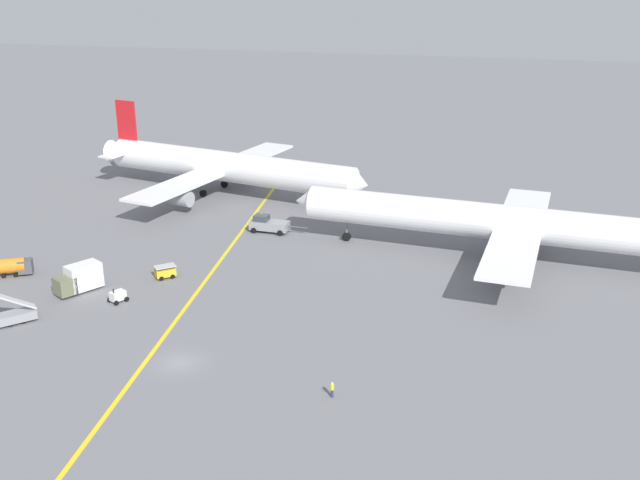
{
  "coord_description": "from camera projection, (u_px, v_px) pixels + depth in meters",
  "views": [
    {
      "loc": [
        32.21,
        -60.81,
        38.33
      ],
      "look_at": [
        7.08,
        29.16,
        4.0
      ],
      "focal_mm": 41.22,
      "sensor_mm": 36.0,
      "label": 1
    }
  ],
  "objects": [
    {
      "name": "gse_baggage_cart_trailing",
      "position": [
        165.0,
        272.0,
        97.16
      ],
      "size": [
        3.07,
        3.01,
        1.71
      ],
      "color": "gold",
      "rests_on": "ground"
    },
    {
      "name": "gse_fuel_bowser_stubby",
      "position": [
        13.0,
        266.0,
        97.8
      ],
      "size": [
        5.19,
        4.05,
        2.4
      ],
      "color": "orange",
      "rests_on": "ground"
    },
    {
      "name": "ground_crew_ramp_agent_by_cones",
      "position": [
        332.0,
        389.0,
        69.9
      ],
      "size": [
        0.43,
        0.41,
        1.64
      ],
      "color": "#2D3351",
      "rests_on": "ground"
    },
    {
      "name": "airliner_being_pushed",
      "position": [
        503.0,
        223.0,
        101.77
      ],
      "size": [
        60.85,
        39.46,
        16.46
      ],
      "color": "white",
      "rests_on": "ground"
    },
    {
      "name": "gse_stair_truck_yellow",
      "position": [
        15.0,
        315.0,
        84.69
      ],
      "size": [
        4.45,
        4.71,
        4.06
      ],
      "color": "gray",
      "rests_on": "ground"
    },
    {
      "name": "gse_gpu_cart_small",
      "position": [
        118.0,
        296.0,
        90.1
      ],
      "size": [
        2.34,
        2.58,
        1.9
      ],
      "color": "silver",
      "rests_on": "ground"
    },
    {
      "name": "ground_plane",
      "position": [
        179.0,
        363.0,
        76.33
      ],
      "size": [
        600.0,
        600.0,
        0.0
      ],
      "primitive_type": "plane",
      "color": "slate"
    },
    {
      "name": "gse_catering_truck_tall",
      "position": [
        79.0,
        279.0,
        92.72
      ],
      "size": [
        4.94,
        6.27,
        3.5
      ],
      "color": "#666B4C",
      "rests_on": "ground"
    },
    {
      "name": "pushback_tug",
      "position": [
        268.0,
        224.0,
        114.19
      ],
      "size": [
        9.23,
        2.91,
        2.96
      ],
      "color": "gray",
      "rests_on": "ground"
    },
    {
      "name": "airliner_at_gate_left",
      "position": [
        227.0,
        167.0,
        132.12
      ],
      "size": [
        54.54,
        45.73,
        15.37
      ],
      "color": "white",
      "rests_on": "ground"
    },
    {
      "name": "taxiway_stripe",
      "position": [
        179.0,
        316.0,
        86.59
      ],
      "size": [
        15.63,
        119.11,
        0.01
      ],
      "primitive_type": "cube",
      "rotation": [
        0.0,
        0.0,
        0.13
      ],
      "color": "yellow",
      "rests_on": "ground"
    }
  ]
}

